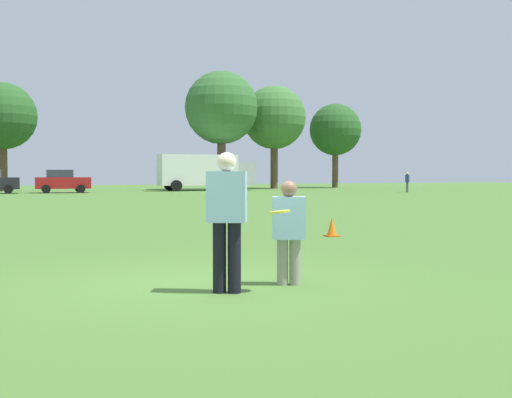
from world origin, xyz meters
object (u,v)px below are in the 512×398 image
object	(u,v)px
player_defender	(289,227)
frisbee	(280,212)
parked_car_mid_right	(62,181)
player_thrower	(227,214)
traffic_cone	(332,227)
bystander_far_jogger	(407,181)
box_truck	(204,171)

from	to	relation	value
player_defender	frisbee	size ratio (longest dim) A/B	5.29
parked_car_mid_right	player_thrower	bearing A→B (deg)	-92.87
traffic_cone	bystander_far_jogger	distance (m)	36.99
traffic_cone	box_truck	world-z (taller)	box_truck
player_thrower	bystander_far_jogger	distance (m)	44.58
traffic_cone	box_truck	xyz separation A→B (m)	(9.63, 39.85, 1.52)
frisbee	parked_car_mid_right	xyz separation A→B (m)	(1.58, 44.47, -0.13)
player_defender	parked_car_mid_right	bearing A→B (deg)	88.40
player_defender	traffic_cone	world-z (taller)	player_defender
frisbee	box_truck	size ratio (longest dim) A/B	0.03
frisbee	bystander_far_jogger	size ratio (longest dim) A/B	0.17
player_thrower	box_truck	size ratio (longest dim) A/B	0.21
player_thrower	frisbee	bearing A→B (deg)	-20.30
frisbee	parked_car_mid_right	size ratio (longest dim) A/B	0.06
parked_car_mid_right	box_truck	distance (m)	12.39
player_defender	traffic_cone	distance (m)	6.85
frisbee	box_truck	xyz separation A→B (m)	(13.86, 45.92, 0.70)
parked_car_mid_right	bystander_far_jogger	distance (m)	27.65
box_truck	player_defender	bearing A→B (deg)	-106.54
box_truck	parked_car_mid_right	bearing A→B (deg)	-173.26
frisbee	bystander_far_jogger	distance (m)	44.37
player_defender	player_thrower	bearing A→B (deg)	-167.51
bystander_far_jogger	traffic_cone	bearing A→B (deg)	-128.99
player_thrower	frisbee	xyz separation A→B (m)	(0.64, -0.24, 0.02)
traffic_cone	bystander_far_jogger	world-z (taller)	bystander_far_jogger
frisbee	traffic_cone	xyz separation A→B (m)	(4.22, 6.08, -0.82)
player_thrower	box_truck	xyz separation A→B (m)	(14.50, 45.69, 0.73)
frisbee	player_thrower	bearing A→B (deg)	159.70
player_thrower	player_defender	distance (m)	1.04
player_defender	frisbee	world-z (taller)	player_defender
player_thrower	traffic_cone	xyz separation A→B (m)	(4.86, 5.84, -0.80)
frisbee	traffic_cone	size ratio (longest dim) A/B	0.57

